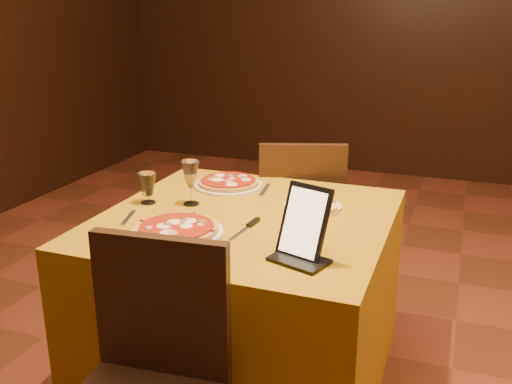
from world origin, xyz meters
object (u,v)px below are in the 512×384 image
(chair_main_far, at_px, (300,220))
(water_glass, at_px, (147,188))
(main_table, at_px, (246,301))
(tablet, at_px, (304,222))
(wine_glass, at_px, (191,183))
(pizza_far, at_px, (228,184))
(pizza_near, at_px, (177,231))

(chair_main_far, bearing_deg, water_glass, 42.50)
(main_table, distance_m, tablet, 0.65)
(main_table, relative_size, wine_glass, 5.79)
(wine_glass, xyz_separation_m, tablet, (0.58, -0.33, 0.03))
(wine_glass, height_order, water_glass, wine_glass)
(pizza_far, bearing_deg, main_table, -56.89)
(chair_main_far, distance_m, tablet, 1.19)
(wine_glass, relative_size, water_glass, 1.46)
(pizza_near, bearing_deg, tablet, -2.21)
(chair_main_far, distance_m, pizza_far, 0.59)
(pizza_near, bearing_deg, wine_glass, 107.36)
(main_table, xyz_separation_m, pizza_far, (-0.21, 0.33, 0.39))
(chair_main_far, bearing_deg, pizza_near, 62.88)
(pizza_far, height_order, wine_glass, wine_glass)
(pizza_far, xyz_separation_m, tablet, (0.53, -0.61, 0.10))
(pizza_near, relative_size, pizza_far, 1.08)
(wine_glass, height_order, tablet, tablet)
(chair_main_far, distance_m, pizza_near, 1.10)
(wine_glass, bearing_deg, pizza_far, 80.17)
(main_table, relative_size, chair_main_far, 1.21)
(main_table, height_order, pizza_far, pizza_far)
(pizza_near, xyz_separation_m, wine_glass, (-0.10, 0.31, 0.08))
(chair_main_far, relative_size, wine_glass, 4.79)
(pizza_near, bearing_deg, water_glass, 135.91)
(main_table, bearing_deg, wine_glass, 169.62)
(pizza_near, height_order, pizza_far, same)
(pizza_near, distance_m, pizza_far, 0.59)
(chair_main_far, relative_size, tablet, 3.73)
(pizza_near, relative_size, wine_glass, 1.75)
(chair_main_far, bearing_deg, main_table, 71.69)
(pizza_near, height_order, tablet, tablet)
(chair_main_far, xyz_separation_m, water_glass, (-0.44, -0.78, 0.36))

